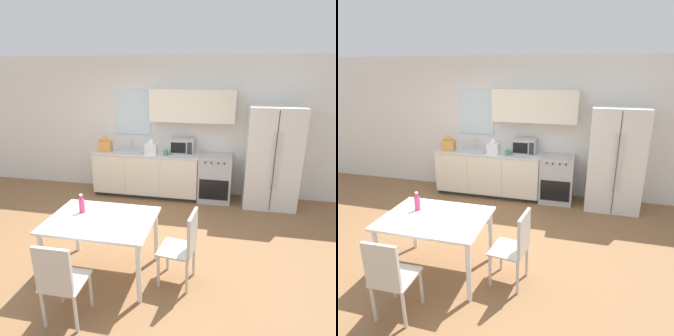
% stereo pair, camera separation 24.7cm
% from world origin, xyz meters
% --- Properties ---
extents(ground_plane, '(12.00, 12.00, 0.00)m').
position_xyz_m(ground_plane, '(0.00, 0.00, 0.00)').
color(ground_plane, olive).
extents(wall_back, '(12.00, 0.38, 2.70)m').
position_xyz_m(wall_back, '(0.08, 2.24, 1.41)').
color(wall_back, silver).
rests_on(wall_back, ground_plane).
extents(kitchen_counter, '(2.11, 0.63, 0.89)m').
position_xyz_m(kitchen_counter, '(-0.24, 1.93, 0.45)').
color(kitchen_counter, '#333333').
rests_on(kitchen_counter, ground_plane).
extents(oven_range, '(0.61, 0.61, 0.89)m').
position_xyz_m(oven_range, '(1.12, 1.94, 0.44)').
color(oven_range, '#B7BABC').
rests_on(oven_range, ground_plane).
extents(refrigerator, '(0.93, 0.72, 1.84)m').
position_xyz_m(refrigerator, '(2.13, 1.90, 0.92)').
color(refrigerator, silver).
rests_on(refrigerator, ground_plane).
extents(kitchen_sink, '(0.60, 0.46, 0.21)m').
position_xyz_m(kitchen_sink, '(-0.59, 1.94, 0.91)').
color(kitchen_sink, '#B7BABC').
rests_on(kitchen_sink, kitchen_counter).
extents(microwave, '(0.44, 0.38, 0.28)m').
position_xyz_m(microwave, '(0.47, 2.02, 1.04)').
color(microwave, '#B7BABC').
rests_on(microwave, kitchen_counter).
extents(coffee_mug, '(0.13, 0.10, 0.10)m').
position_xyz_m(coffee_mug, '(0.19, 1.78, 0.95)').
color(coffee_mug, '#3F8C66').
rests_on(coffee_mug, kitchen_counter).
extents(grocery_bag_0, '(0.22, 0.19, 0.30)m').
position_xyz_m(grocery_bag_0, '(-0.10, 1.79, 1.02)').
color(grocery_bag_0, white).
rests_on(grocery_bag_0, kitchen_counter).
extents(grocery_bag_1, '(0.27, 0.24, 0.31)m').
position_xyz_m(grocery_bag_1, '(-1.06, 1.84, 1.02)').
color(grocery_bag_1, '#DB994C').
rests_on(grocery_bag_1, kitchen_counter).
extents(dining_table, '(1.25, 0.91, 0.76)m').
position_xyz_m(dining_table, '(-0.10, -0.61, 0.66)').
color(dining_table, white).
rests_on(dining_table, ground_plane).
extents(dining_chair_near, '(0.41, 0.41, 0.93)m').
position_xyz_m(dining_chair_near, '(-0.19, -1.45, 0.54)').
color(dining_chair_near, beige).
rests_on(dining_chair_near, ground_plane).
extents(dining_chair_side, '(0.44, 0.44, 0.93)m').
position_xyz_m(dining_chair_side, '(0.90, -0.60, 0.54)').
color(dining_chair_side, beige).
rests_on(dining_chair_side, ground_plane).
extents(drink_bottle, '(0.07, 0.07, 0.24)m').
position_xyz_m(drink_bottle, '(-0.40, -0.50, 0.85)').
color(drink_bottle, '#DB386B').
rests_on(drink_bottle, dining_table).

